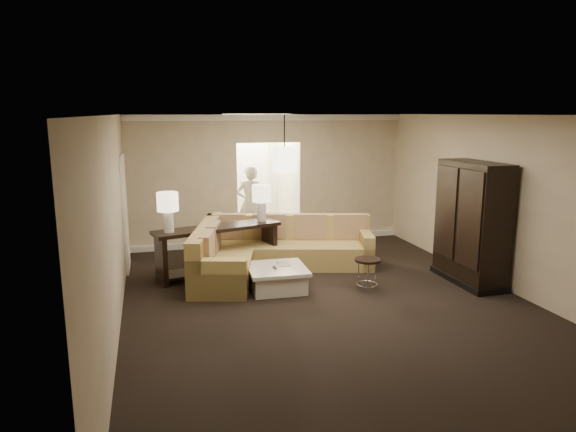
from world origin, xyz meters
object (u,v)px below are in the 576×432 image
object	(u,v)px
console_table	(218,246)
person	(250,199)
coffee_table	(277,278)
drink_table	(367,268)
armoire	(471,226)
sectional_sofa	(268,251)

from	to	relation	value
console_table	person	world-z (taller)	person
coffee_table	drink_table	size ratio (longest dim) A/B	1.87
drink_table	person	size ratio (longest dim) A/B	0.28
armoire	person	distance (m)	4.86
coffee_table	person	xyz separation A→B (m)	(0.23, 3.34, 0.74)
drink_table	person	xyz separation A→B (m)	(-1.17, 3.75, 0.56)
sectional_sofa	console_table	size ratio (longest dim) A/B	1.57
drink_table	armoire	bearing A→B (deg)	-2.36
console_table	drink_table	xyz separation A→B (m)	(2.21, -1.45, -0.15)
sectional_sofa	drink_table	bearing A→B (deg)	-31.64
console_table	armoire	bearing A→B (deg)	-36.40
coffee_table	person	world-z (taller)	person
drink_table	person	distance (m)	3.97
sectional_sofa	armoire	bearing A→B (deg)	-9.99
sectional_sofa	coffee_table	bearing A→B (deg)	-79.02
coffee_table	console_table	distance (m)	1.35
armoire	drink_table	world-z (taller)	armoire
sectional_sofa	armoire	xyz separation A→B (m)	(3.15, -1.50, 0.61)
sectional_sofa	armoire	distance (m)	3.54
console_table	person	size ratio (longest dim) A/B	1.24
console_table	person	bearing A→B (deg)	50.07
person	sectional_sofa	bearing A→B (deg)	90.91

